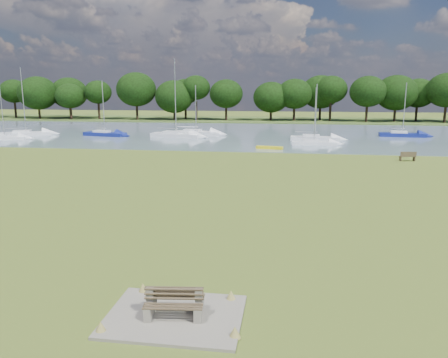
# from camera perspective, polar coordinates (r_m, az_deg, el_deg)

# --- Properties ---
(ground) EXTENTS (220.00, 220.00, 0.00)m
(ground) POSITION_cam_1_polar(r_m,az_deg,el_deg) (27.22, 1.07, -3.17)
(ground) COLOR olive
(river) EXTENTS (220.00, 40.00, 0.10)m
(river) POSITION_cam_1_polar(r_m,az_deg,el_deg) (68.53, 5.60, 5.85)
(river) COLOR slate
(river) RESTS_ON ground
(far_bank) EXTENTS (220.00, 20.00, 0.40)m
(far_bank) POSITION_cam_1_polar(r_m,az_deg,el_deg) (98.40, 6.50, 7.62)
(far_bank) COLOR #4C6626
(far_bank) RESTS_ON ground
(concrete_pad) EXTENTS (4.20, 3.20, 0.10)m
(concrete_pad) POSITION_cam_1_polar(r_m,az_deg,el_deg) (14.35, -6.45, -17.37)
(concrete_pad) COLOR gray
(concrete_pad) RESTS_ON ground
(bench_pair) EXTENTS (1.92, 1.27, 0.98)m
(bench_pair) POSITION_cam_1_polar(r_m,az_deg,el_deg) (14.14, -6.50, -15.79)
(bench_pair) COLOR gray
(bench_pair) RESTS_ON concrete_pad
(riverbank_bench) EXTENTS (1.59, 0.65, 0.95)m
(riverbank_bench) POSITION_cam_1_polar(r_m,az_deg,el_deg) (46.41, 22.87, 2.75)
(riverbank_bench) COLOR brown
(riverbank_bench) RESTS_ON ground
(kayak) EXTENTS (3.22, 1.28, 0.31)m
(kayak) POSITION_cam_1_polar(r_m,az_deg,el_deg) (51.43, 5.97, 4.10)
(kayak) COLOR yellow
(kayak) RESTS_ON river
(tree_line) EXTENTS (124.05, 8.46, 10.25)m
(tree_line) POSITION_cam_1_polar(r_m,az_deg,el_deg) (94.95, 0.70, 11.23)
(tree_line) COLOR black
(tree_line) RESTS_ON far_bank
(sailboat_0) EXTENTS (5.48, 1.63, 7.10)m
(sailboat_0) POSITION_cam_1_polar(r_m,az_deg,el_deg) (56.01, 11.60, 4.80)
(sailboat_0) COLOR white
(sailboat_0) RESTS_ON river
(sailboat_1) EXTENTS (6.75, 3.16, 8.06)m
(sailboat_1) POSITION_cam_1_polar(r_m,az_deg,el_deg) (67.63, -15.36, 5.86)
(sailboat_1) COLOR navy
(sailboat_1) RESTS_ON river
(sailboat_3) EXTENTS (6.56, 2.01, 7.52)m
(sailboat_3) POSITION_cam_1_polar(r_m,az_deg,el_deg) (60.84, 11.72, 5.40)
(sailboat_3) COLOR white
(sailboat_3) RESTS_ON river
(sailboat_4) EXTENTS (7.27, 4.60, 10.03)m
(sailboat_4) POSITION_cam_1_polar(r_m,az_deg,el_deg) (72.17, -24.50, 5.58)
(sailboat_4) COLOR white
(sailboat_4) RESTS_ON river
(sailboat_5) EXTENTS (7.49, 2.80, 7.41)m
(sailboat_5) POSITION_cam_1_polar(r_m,az_deg,el_deg) (66.79, -3.74, 6.18)
(sailboat_5) COLOR white
(sailboat_5) RESTS_ON river
(sailboat_6) EXTENTS (7.74, 3.72, 11.03)m
(sailboat_6) POSITION_cam_1_polar(r_m,az_deg,el_deg) (63.85, -6.35, 5.92)
(sailboat_6) COLOR white
(sailboat_6) RESTS_ON river
(sailboat_7) EXTENTS (6.56, 2.25, 7.74)m
(sailboat_7) POSITION_cam_1_polar(r_m,az_deg,el_deg) (69.23, 22.22, 5.54)
(sailboat_7) COLOR navy
(sailboat_7) RESTS_ON river
(sailboat_9) EXTENTS (6.01, 3.19, 7.47)m
(sailboat_9) POSITION_cam_1_polar(r_m,az_deg,el_deg) (67.51, -26.79, 4.95)
(sailboat_9) COLOR white
(sailboat_9) RESTS_ON river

